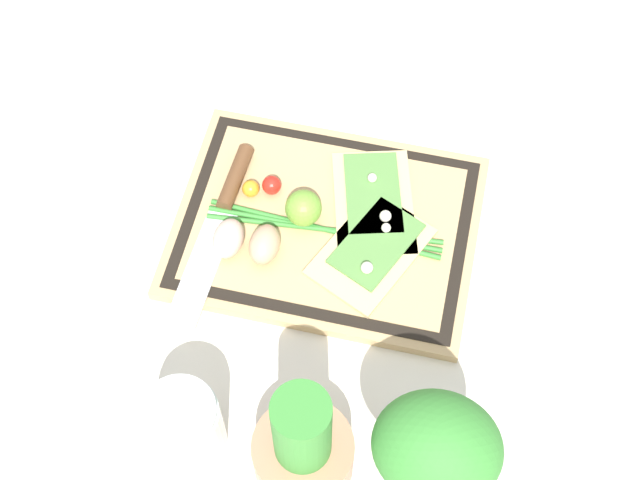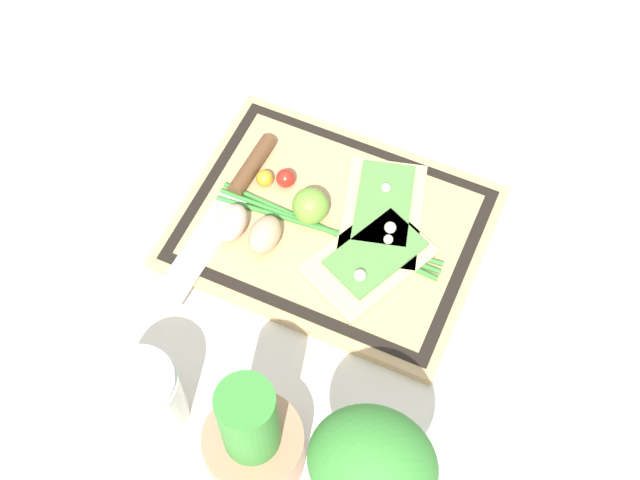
{
  "view_description": "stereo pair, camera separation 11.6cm",
  "coord_description": "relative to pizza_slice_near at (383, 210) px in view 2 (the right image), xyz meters",
  "views": [
    {
      "loc": [
        -0.13,
        0.61,
        1.04
      ],
      "look_at": [
        0.0,
        0.04,
        0.04
      ],
      "focal_mm": 50.0,
      "sensor_mm": 36.0,
      "label": 1
    },
    {
      "loc": [
        -0.24,
        0.57,
        1.04
      ],
      "look_at": [
        0.0,
        0.04,
        0.04
      ],
      "focal_mm": 50.0,
      "sensor_mm": 36.0,
      "label": 2
    }
  ],
  "objects": [
    {
      "name": "scallion_bunch",
      "position": [
        0.06,
        0.06,
        -0.0
      ],
      "size": [
        0.32,
        0.04,
        0.01
      ],
      "color": "#388433",
      "rests_on": "cutting_board"
    },
    {
      "name": "pizza_slice_far",
      "position": [
        -0.01,
        0.08,
        0.0
      ],
      "size": [
        0.16,
        0.19,
        0.02
      ],
      "color": "#DBBC7F",
      "rests_on": "cutting_board"
    },
    {
      "name": "cutting_board",
      "position": [
        0.06,
        0.04,
        -0.02
      ],
      "size": [
        0.4,
        0.31,
        0.02
      ],
      "color": "tan",
      "rests_on": "ground_plane"
    },
    {
      "name": "pizza_slice_near",
      "position": [
        0.0,
        0.0,
        0.0
      ],
      "size": [
        0.15,
        0.19,
        0.02
      ],
      "color": "#DBBC7F",
      "rests_on": "cutting_board"
    },
    {
      "name": "egg_pink",
      "position": [
        0.17,
        0.11,
        0.01
      ],
      "size": [
        0.04,
        0.06,
        0.04
      ],
      "primitive_type": "ellipsoid",
      "color": "beige",
      "rests_on": "cutting_board"
    },
    {
      "name": "herb_glass",
      "position": [
        -0.13,
        0.37,
        0.11
      ],
      "size": [
        0.13,
        0.12,
        0.22
      ],
      "color": "silver",
      "rests_on": "ground_plane"
    },
    {
      "name": "lime",
      "position": [
        0.09,
        0.05,
        0.02
      ],
      "size": [
        0.05,
        0.05,
        0.05
      ],
      "primitive_type": "sphere",
      "color": "#70A838",
      "rests_on": "cutting_board"
    },
    {
      "name": "cherry_tomato_red",
      "position": [
        0.14,
        0.01,
        0.01
      ],
      "size": [
        0.03,
        0.03,
        0.03
      ],
      "primitive_type": "sphere",
      "color": "red",
      "rests_on": "cutting_board"
    },
    {
      "name": "knife",
      "position": [
        0.19,
        0.05,
        0.0
      ],
      "size": [
        0.05,
        0.28,
        0.02
      ],
      "color": "silver",
      "rests_on": "cutting_board"
    },
    {
      "name": "sauce_jar",
      "position": [
        0.15,
        0.37,
        0.02
      ],
      "size": [
        0.09,
        0.09,
        0.11
      ],
      "color": "silver",
      "rests_on": "ground_plane"
    },
    {
      "name": "ground_plane",
      "position": [
        0.06,
        0.04,
        -0.02
      ],
      "size": [
        6.0,
        6.0,
        0.0
      ],
      "primitive_type": "plane",
      "color": "silver"
    },
    {
      "name": "herb_pot",
      "position": [
        0.01,
        0.37,
        0.04
      ],
      "size": [
        0.12,
        0.12,
        0.2
      ],
      "color": "#AD7A5B",
      "rests_on": "ground_plane"
    },
    {
      "name": "egg_brown",
      "position": [
        0.12,
        0.11,
        0.01
      ],
      "size": [
        0.04,
        0.06,
        0.04
      ],
      "primitive_type": "ellipsoid",
      "color": "tan",
      "rests_on": "cutting_board"
    },
    {
      "name": "cherry_tomato_yellow",
      "position": [
        0.17,
        0.02,
        0.01
      ],
      "size": [
        0.02,
        0.02,
        0.02
      ],
      "primitive_type": "sphere",
      "color": "gold",
      "rests_on": "cutting_board"
    }
  ]
}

